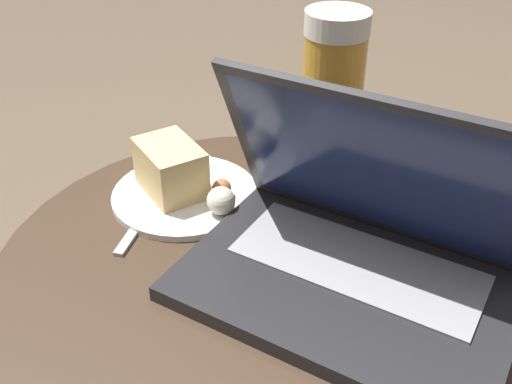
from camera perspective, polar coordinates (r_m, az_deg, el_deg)
The scene contains 6 objects.
table at distance 0.79m, azimuth 0.09°, elevation -15.00°, with size 0.60×0.60×0.50m.
napkin at distance 0.80m, azimuth -5.02°, elevation 0.07°, with size 0.18×0.14×0.00m.
laptop at distance 0.63m, azimuth 9.53°, elevation -5.39°, with size 0.39×0.30×0.22m.
beer_glass at distance 0.76m, azimuth 7.19°, elevation 8.27°, with size 0.08×0.08×0.24m.
snack_plate at distance 0.78m, azimuth -7.21°, elevation 1.00°, with size 0.19×0.19×0.07m.
fork at distance 0.77m, azimuth -10.04°, elevation -1.48°, with size 0.10×0.15×0.00m.
Camera 1 is at (0.37, -0.37, 0.94)m, focal length 42.00 mm.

